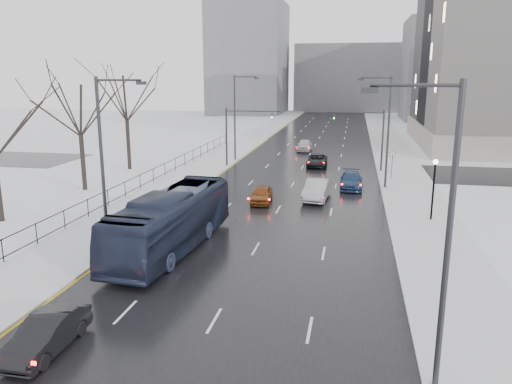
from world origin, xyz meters
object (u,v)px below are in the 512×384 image
Objects in this scene: streetlight_l_far at (237,113)px; sedan_right_cross at (317,160)px; sedan_right_near at (317,190)px; sedan_right_far at (351,180)px; streetlight_r_mid at (386,126)px; no_uturn_sign at (392,157)px; tree_park_d at (85,191)px; mast_signal_left at (236,130)px; bus at (172,221)px; tree_park_e at (130,170)px; sedan_left_near at (46,334)px; tree_park_c at (2,222)px; streetlight_l_near at (105,157)px; streetlight_r_near at (442,225)px; lamppost_r_mid at (434,181)px; mast_signal_right at (372,133)px; sedan_center_near at (262,194)px; sedan_center_far at (305,145)px.

sedan_right_cross is (9.68, -2.09, -4.91)m from streetlight_l_far.
sedan_right_far is (2.73, 4.81, -0.13)m from sedan_right_near.
streetlight_r_mid is 5.30m from no_uturn_sign.
streetlight_r_mid is at bearing 13.01° from tree_park_d.
streetlight_l_far reaches higher than mast_signal_left.
mast_signal_left is 27.19m from bus.
sedan_left_near is at bearing -69.71° from tree_park_e.
tree_park_c reaches higher than sedan_left_near.
tree_park_e is 1.35× the size of streetlight_l_near.
streetlight_l_far is at bearing 93.74° from sedan_left_near.
streetlight_r_near reaches higher than lamppost_r_mid.
sedan_right_far is (13.55, -12.51, -4.87)m from streetlight_l_far.
sedan_right_cross is (6.98, 40.36, -0.02)m from sedan_left_near.
mast_signal_left is (-14.65, 0.00, 0.00)m from mast_signal_right.
mast_signal_right is (-0.84, 8.00, -1.51)m from streetlight_r_mid.
streetlight_r_near is 30.02m from sedan_right_far.
lamppost_r_mid is 1.03× the size of sedan_left_near.
mast_signal_left is at bearing -169.25° from sedan_right_cross.
sedan_right_far is (-5.62, 9.49, -2.20)m from lamppost_r_mid.
no_uturn_sign is 0.56× the size of sedan_right_far.
mast_signal_right is at bearing 91.27° from streetlight_r_near.
streetlight_r_mid is at bearing 50.76° from streetlight_l_near.
streetlight_l_far is 20.86m from sedan_center_near.
tree_park_d is 16.23m from sedan_center_near.
streetlight_r_near is at bearing -91.74° from no_uturn_sign.
sedan_right_near reaches higher than sedan_center_far.
no_uturn_sign is 0.65× the size of sedan_left_near.
tree_park_c is 2.28× the size of sedan_right_near.
bus reaches higher than sedan_right_near.
sedan_right_far is (7.01, 6.67, 0.04)m from sedan_center_near.
streetlight_r_near reaches higher than sedan_center_near.
sedan_right_near is (20.85, -9.33, 0.87)m from tree_park_e.
tree_park_c reaches higher than sedan_right_far.
no_uturn_sign is at bearing 0.00° from tree_park_e.
sedan_right_cross is (-1.13, 15.24, -0.16)m from sedan_right_near.
tree_park_d reaches higher than sedan_center_near.
tree_park_e is at bearing -141.43° from streetlight_l_far.
streetlight_l_far reaches higher than sedan_right_far.
tree_park_e is at bearing 112.69° from streetlight_l_near.
mast_signal_right is at bearing 42.90° from tree_park_c.
tree_park_e is 1.35× the size of streetlight_r_mid.
sedan_right_near is 15.28m from sedan_right_cross.
lamppost_r_mid reaches higher than sedan_right_cross.
streetlight_r_near is 25.73m from sedan_right_near.
tree_park_c is 26.79m from mast_signal_left.
streetlight_r_near is 2.08× the size of sedan_right_cross.
tree_park_c is 0.92× the size of tree_park_d.
bus is (-14.00, -22.97, -0.53)m from no_uturn_sign.
streetlight_r_near is 2.41× the size of sedan_left_near.
streetlight_l_far is (-16.33, 42.00, 0.00)m from streetlight_r_near.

